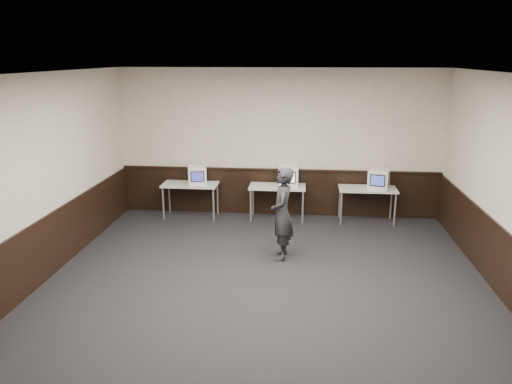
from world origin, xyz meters
TOP-DOWN VIEW (x-y plane):
  - floor at (0.00, 0.00)m, footprint 8.00×8.00m
  - ceiling at (0.00, 0.00)m, footprint 8.00×8.00m
  - back_wall at (0.00, 4.00)m, footprint 7.00×0.00m
  - front_wall at (0.00, -4.00)m, footprint 7.00×0.00m
  - left_wall at (-3.50, 0.00)m, footprint 0.00×8.00m
  - wainscot_back at (0.00, 3.98)m, footprint 6.98×0.04m
  - wainscot_left at (-3.48, 0.00)m, footprint 0.04×7.98m
  - wainscot_right at (3.48, 0.00)m, footprint 0.04×7.98m
  - wainscot_rail at (0.00, 3.96)m, footprint 6.98×0.06m
  - desk_left at (-1.90, 3.60)m, footprint 1.20×0.60m
  - desk_center at (0.00, 3.60)m, footprint 1.20×0.60m
  - desk_right at (1.90, 3.60)m, footprint 1.20×0.60m
  - emac_left at (-1.74, 3.58)m, footprint 0.48×0.49m
  - emac_center at (0.23, 3.63)m, footprint 0.44×0.47m
  - emac_right at (2.11, 3.56)m, footprint 0.51×0.53m
  - person at (0.20, 1.46)m, footprint 0.39×0.59m

SIDE VIEW (x-z plane):
  - floor at x=0.00m, z-range 0.00..0.00m
  - wainscot_back at x=0.00m, z-range 0.00..1.00m
  - wainscot_left at x=-3.48m, z-range 0.00..1.00m
  - wainscot_right at x=3.48m, z-range 0.00..1.00m
  - desk_left at x=-1.90m, z-range 0.30..1.05m
  - desk_center at x=0.00m, z-range 0.30..1.05m
  - desk_right at x=1.90m, z-range 0.30..1.05m
  - person at x=0.20m, z-range 0.00..1.62m
  - emac_left at x=-1.74m, z-range 0.75..1.14m
  - emac_right at x=2.11m, z-range 0.75..1.16m
  - emac_center at x=0.23m, z-range 0.75..1.17m
  - wainscot_rail at x=0.00m, z-range 1.00..1.04m
  - back_wall at x=0.00m, z-range -1.90..5.10m
  - front_wall at x=0.00m, z-range -1.90..5.10m
  - left_wall at x=-3.50m, z-range -2.40..5.60m
  - ceiling at x=0.00m, z-range 3.20..3.20m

